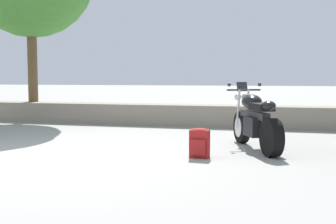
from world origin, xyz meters
TOP-DOWN VIEW (x-y plane):
  - ground_plane at (0.00, 0.00)m, footprint 120.00×120.00m
  - stone_wall at (0.00, 4.80)m, footprint 36.00×0.80m
  - motorcycle_black_centre at (3.06, 1.49)m, footprint 1.05×1.96m
  - rider_backpack at (2.26, 0.45)m, footprint 0.31×0.27m

SIDE VIEW (x-z plane):
  - ground_plane at x=0.00m, z-range 0.00..0.00m
  - rider_backpack at x=2.26m, z-range 0.01..0.48m
  - stone_wall at x=0.00m, z-range 0.00..0.55m
  - motorcycle_black_centre at x=3.06m, z-range -0.10..1.07m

